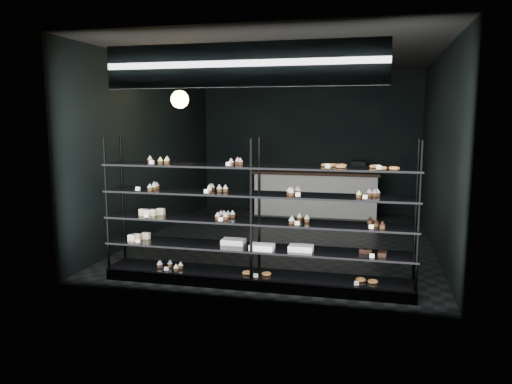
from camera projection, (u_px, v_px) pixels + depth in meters
room at (286, 150)px, 8.62m from camera, size 5.01×6.01×3.20m
display_shelf at (253, 238)px, 6.40m from camera, size 4.00×0.50×1.91m
signage at (241, 65)px, 5.63m from camera, size 3.30×0.05×0.50m
pendant_lamp at (180, 99)px, 8.01m from camera, size 0.29×0.29×0.87m
service_counter at (316, 193)px, 11.12m from camera, size 2.78×0.65×1.23m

